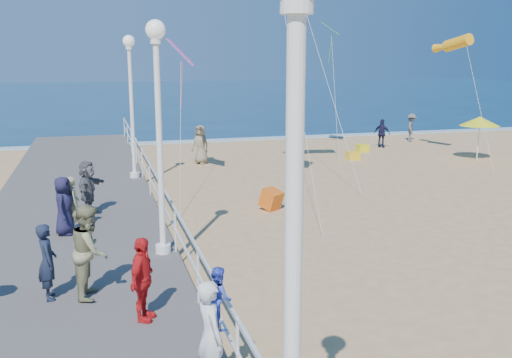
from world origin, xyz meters
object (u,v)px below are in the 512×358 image
object	(u,v)px
spectator_6	(73,204)
beach_chair_right	(362,148)
spectator_0	(47,262)
beach_walker_c	(201,145)
spectator_5	(88,188)
beach_walker_a	(411,128)
lamp_post_far	(131,92)
spectator_3	(142,280)
beach_umbrella	(480,121)
spectator_1	(90,251)
spectator_4	(64,206)
beach_chair_left	(353,155)
woman_holding_toddler	(210,336)
beach_walker_b	(382,133)
lamp_post_mid	(158,114)
toddler_held	(218,297)
box_kite	(271,201)
lamp_post_near	(294,225)

from	to	relation	value
spectator_6	beach_chair_right	size ratio (longest dim) A/B	2.68
spectator_0	beach_walker_c	distance (m)	16.38
spectator_5	beach_walker_a	bearing A→B (deg)	-31.99
lamp_post_far	spectator_3	xyz separation A→B (m)	(-0.76, -12.46, -2.51)
beach_umbrella	spectator_1	bearing A→B (deg)	-145.20
spectator_0	beach_chair_right	bearing A→B (deg)	-51.82
spectator_4	beach_walker_c	distance (m)	12.51
beach_chair_left	beach_umbrella	bearing A→B (deg)	-18.19
spectator_0	beach_walker_a	distance (m)	26.95
woman_holding_toddler	beach_walker_b	xyz separation A→B (m)	(14.03, 21.32, -0.41)
lamp_post_mid	toddler_held	size ratio (longest dim) A/B	6.08
lamp_post_mid	toddler_held	bearing A→B (deg)	-89.00
beach_walker_a	beach_chair_right	bearing A→B (deg)	151.75
lamp_post_mid	spectator_5	bearing A→B (deg)	112.88
beach_walker_c	box_kite	xyz separation A→B (m)	(0.68, -8.91, -0.61)
lamp_post_near	spectator_1	size ratio (longest dim) A/B	2.94
beach_chair_left	beach_chair_right	xyz separation A→B (m)	(1.51, 2.02, 0.00)
woman_holding_toddler	beach_walker_a	size ratio (longest dim) A/B	0.95
toddler_held	box_kite	size ratio (longest dim) A/B	1.46
toddler_held	spectator_1	world-z (taller)	spectator_1
beach_walker_b	beach_walker_a	bearing A→B (deg)	-100.77
spectator_3	beach_walker_b	size ratio (longest dim) A/B	0.95
toddler_held	beach_umbrella	world-z (taller)	beach_umbrella
toddler_held	beach_chair_left	size ratio (longest dim) A/B	1.59
lamp_post_far	spectator_1	size ratio (longest dim) A/B	2.94
lamp_post_far	beach_walker_c	world-z (taller)	lamp_post_far
lamp_post_mid	spectator_5	world-z (taller)	lamp_post_mid
woman_holding_toddler	spectator_4	world-z (taller)	woman_holding_toddler
beach_walker_b	beach_umbrella	bearing A→B (deg)	167.26
beach_umbrella	spectator_0	bearing A→B (deg)	-146.49
beach_walker_b	beach_chair_left	bearing A→B (deg)	94.12
lamp_post_mid	beach_chair_left	distance (m)	16.77
beach_walker_a	beach_chair_left	xyz separation A→B (m)	(-5.94, -4.59, -0.64)
lamp_post_mid	lamp_post_far	bearing A→B (deg)	90.00
beach_walker_a	spectator_3	bearing A→B (deg)	171.03
beach_umbrella	beach_chair_right	world-z (taller)	beach_umbrella
spectator_3	lamp_post_mid	bearing A→B (deg)	13.27
box_kite	beach_chair_right	world-z (taller)	box_kite
lamp_post_mid	spectator_5	size ratio (longest dim) A/B	3.33
spectator_4	beach_walker_b	xyz separation A→B (m)	(16.25, 13.29, -0.38)
beach_chair_right	spectator_6	bearing A→B (deg)	-140.10
beach_chair_right	beach_chair_left	bearing A→B (deg)	-126.74
beach_walker_a	beach_umbrella	world-z (taller)	beach_umbrella
woman_holding_toddler	spectator_3	bearing A→B (deg)	6.52
beach_umbrella	toddler_held	bearing A→B (deg)	-135.31
spectator_1	beach_walker_b	world-z (taller)	spectator_1
spectator_1	spectator_4	bearing A→B (deg)	17.62
woman_holding_toddler	beach_umbrella	bearing A→B (deg)	-55.02
spectator_5	lamp_post_near	bearing A→B (deg)	-149.84
spectator_0	spectator_1	world-z (taller)	spectator_1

